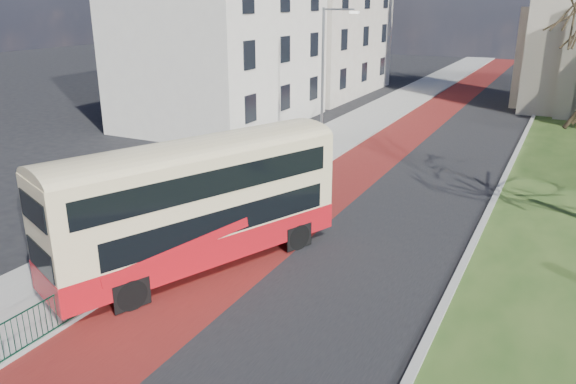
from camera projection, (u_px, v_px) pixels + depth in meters
The scene contains 11 objects.
ground at pixel (216, 303), 16.64m from camera, with size 160.00×160.00×0.00m, color black.
road_carriageway at pixel (429, 153), 32.86m from camera, with size 9.00×120.00×0.01m, color black.
bus_lane at pixel (384, 148), 34.02m from camera, with size 3.40×120.00×0.01m, color #591414.
pavement_west at pixel (327, 140), 35.63m from camera, with size 4.00×120.00×0.12m, color gray.
kerb_west at pixel (356, 144), 34.77m from camera, with size 0.25×120.00×0.13m, color #999993.
kerb_east at pixel (516, 153), 32.56m from camera, with size 0.25×80.00×0.13m, color #999993.
pedestrian_railing at pixel (209, 223), 21.10m from camera, with size 0.07×24.00×1.12m.
street_block_near at pixel (221, 30), 39.08m from camera, with size 10.30×14.30×13.00m.
street_block_far at pixel (315, 31), 52.81m from camera, with size 10.30×16.30×11.50m.
streetlamp at pixel (325, 72), 32.19m from camera, with size 2.13×0.18×8.00m.
bus at pixel (198, 200), 18.16m from camera, with size 5.99×10.16×4.19m.
Camera 1 is at (8.56, -12.11, 8.52)m, focal length 35.00 mm.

